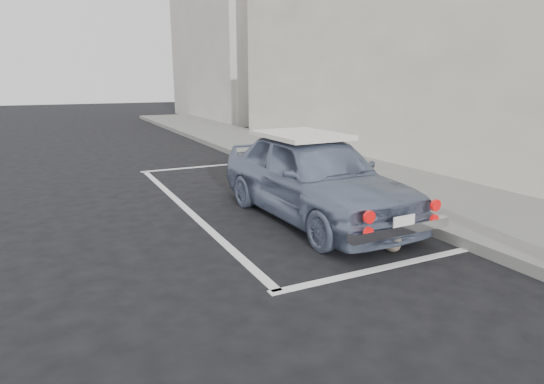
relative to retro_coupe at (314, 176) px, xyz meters
The scene contains 9 objects.
ground 1.88m from the retro_coupe, 116.10° to the right, with size 80.00×80.00×0.00m, color black.
sidewalk 2.54m from the retro_coupe, ahead, with size 2.80×40.00×0.15m, color slate.
shop_building 6.68m from the retro_coupe, 23.60° to the left, with size 3.50×18.00×7.00m.
building_far 19.54m from the retro_coupe, 73.15° to the left, with size 3.50×10.00×8.00m, color #AEA89E.
pline_rear 2.20m from the retro_coupe, 97.43° to the right, with size 3.00×0.12×0.01m, color silver.
pline_front 4.98m from the retro_coupe, 93.14° to the left, with size 3.00×0.12×0.01m, color silver.
pline_side 2.30m from the retro_coupe, 139.47° to the left, with size 0.12×7.00×0.01m, color silver.
retro_coupe is the anchor object (origin of this frame).
cat 1.79m from the retro_coupe, 84.93° to the right, with size 0.30×0.48×0.27m.
Camera 1 is at (-2.86, -4.34, 2.14)m, focal length 30.00 mm.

